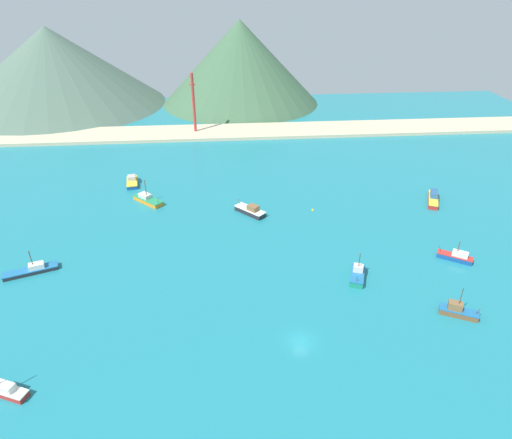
% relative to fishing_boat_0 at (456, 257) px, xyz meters
% --- Properties ---
extents(ground, '(260.00, 280.00, 0.50)m').
position_rel_fishing_boat_0_xyz_m(ground, '(-38.72, 8.43, -1.18)').
color(ground, teal).
extents(fishing_boat_0, '(7.39, 5.77, 4.93)m').
position_rel_fishing_boat_0_xyz_m(fishing_boat_0, '(0.00, 0.00, 0.00)').
color(fishing_boat_0, '#14478C').
rests_on(fishing_boat_0, ground).
extents(fishing_boat_1, '(8.27, 8.36, 2.87)m').
position_rel_fishing_boat_0_xyz_m(fishing_boat_1, '(-44.17, 24.99, 0.03)').
color(fishing_boat_1, '#232328').
rests_on(fishing_boat_1, ground).
extents(fishing_boat_2, '(9.48, 5.40, 6.22)m').
position_rel_fishing_boat_0_xyz_m(fishing_boat_2, '(-86.40, -28.41, -0.13)').
color(fishing_boat_2, red).
rests_on(fishing_boat_2, ground).
extents(fishing_boat_3, '(4.26, 8.20, 2.45)m').
position_rel_fishing_boat_0_xyz_m(fishing_boat_3, '(-78.51, 46.17, -0.06)').
color(fishing_boat_3, '#14478C').
rests_on(fishing_boat_3, ground).
extents(fishing_boat_4, '(4.98, 7.46, 6.09)m').
position_rel_fishing_boat_0_xyz_m(fishing_boat_4, '(-23.80, -4.76, 0.03)').
color(fishing_boat_4, '#198466').
rests_on(fishing_boat_4, ground).
extents(fishing_boat_5, '(6.36, 10.25, 2.73)m').
position_rel_fishing_boat_0_xyz_m(fishing_boat_5, '(7.17, 27.83, 0.07)').
color(fishing_boat_5, red).
rests_on(fishing_boat_5, ground).
extents(fishing_boat_6, '(7.21, 5.04, 6.35)m').
position_rel_fishing_boat_0_xyz_m(fishing_boat_6, '(-8.16, -17.31, 0.06)').
color(fishing_boat_6, brown).
rests_on(fishing_boat_6, ground).
extents(fishing_boat_7, '(9.11, 8.83, 6.71)m').
position_rel_fishing_boat_0_xyz_m(fishing_boat_7, '(-72.27, 33.92, -0.07)').
color(fishing_boat_7, orange).
rests_on(fishing_boat_7, ground).
extents(fishing_boat_8, '(11.13, 5.95, 5.42)m').
position_rel_fishing_boat_0_xyz_m(fishing_boat_8, '(-92.79, 2.91, -0.24)').
color(fishing_boat_8, '#232328').
rests_on(fishing_boat_8, ground).
extents(buoy_0, '(0.68, 0.68, 0.68)m').
position_rel_fishing_boat_0_xyz_m(buoy_0, '(-27.32, 25.42, -0.81)').
color(buoy_0, gold).
rests_on(buoy_0, ground).
extents(beach_strip, '(247.00, 17.45, 1.20)m').
position_rel_fishing_boat_0_xyz_m(beach_strip, '(-38.72, 90.70, -0.33)').
color(beach_strip, '#C6B793').
rests_on(beach_strip, ground).
extents(hill_west, '(98.22, 98.22, 34.85)m').
position_rel_fishing_boat_0_xyz_m(hill_west, '(-126.67, 138.38, 16.49)').
color(hill_west, '#4C6656').
rests_on(hill_west, ground).
extents(hill_central, '(74.07, 74.07, 37.08)m').
position_rel_fishing_boat_0_xyz_m(hill_central, '(-40.95, 136.47, 17.61)').
color(hill_central, '#3D6042').
rests_on(hill_central, ground).
extents(radio_tower, '(2.33, 1.86, 23.31)m').
position_rel_fishing_boat_0_xyz_m(radio_tower, '(-61.11, 91.08, 10.95)').
color(radio_tower, '#B7332D').
rests_on(radio_tower, ground).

